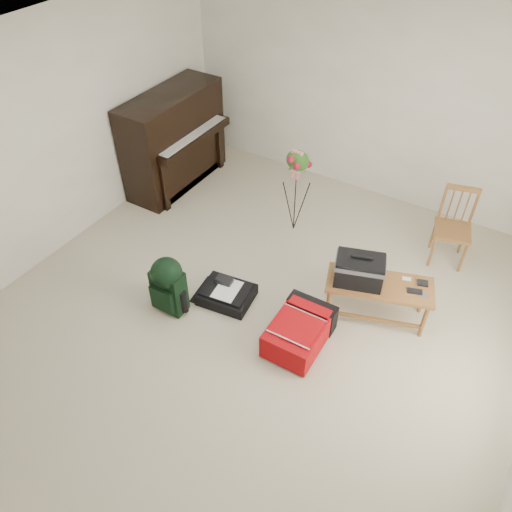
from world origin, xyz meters
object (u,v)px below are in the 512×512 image
Objects in this scene: black_duffel at (227,293)px; red_suitcase at (302,328)px; piano at (175,142)px; bench at (367,271)px; green_backpack at (168,283)px; flower_stand at (296,192)px; dining_chair at (454,228)px.

red_suitcase is at bearing -11.77° from black_duffel.
piano is 1.38× the size of bench.
green_backpack is at bearing -166.83° from red_suitcase.
piano is at bearing 144.33° from bench.
red_suitcase is at bearing 13.24° from green_backpack.
flower_stand is (1.84, -0.10, -0.06)m from piano.
bench is at bearing 29.36° from green_backpack.
black_duffel is 0.91× the size of green_backpack.
dining_chair is 1.50× the size of black_duffel.
piano reaches higher than dining_chair.
flower_stand is (-1.21, 0.83, -0.01)m from bench.
flower_stand reaches higher than red_suitcase.
green_backpack is (-1.66, -0.97, -0.20)m from bench.
piano is 2.37m from green_backpack.
bench is 1.86× the size of black_duffel.
dining_chair reaches higher than green_backpack.
piano is 3.58m from dining_chair.
black_duffel is 0.53× the size of flower_stand.
dining_chair is 0.80× the size of flower_stand.
bench is at bearing -32.38° from flower_stand.
bench reaches higher than green_backpack.
dining_chair is at bearing 44.91° from green_backpack.
flower_stand is (-0.87, 1.47, 0.38)m from red_suitcase.
dining_chair is 1.24× the size of red_suitcase.
flower_stand is (0.45, 1.80, 0.18)m from green_backpack.
red_suitcase is 1.38m from green_backpack.
black_duffel is at bearing -39.87° from piano.
piano is at bearing 132.21° from black_duffel.
flower_stand is at bearing 179.80° from dining_chair.
red_suitcase is 1.21× the size of black_duffel.
dining_chair is at bearing 16.41° from flower_stand.
piano is 2.34× the size of green_backpack.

